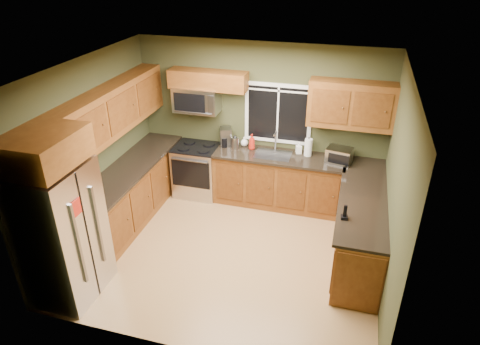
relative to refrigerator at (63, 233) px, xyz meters
The scene contains 29 objects.
floor 2.35m from the refrigerator, 36.78° to the left, with size 4.20×4.20×0.00m, color #A17546.
ceiling 2.82m from the refrigerator, 36.78° to the left, with size 4.20×4.20×0.00m, color white.
back_wall 3.58m from the refrigerator, 60.71° to the left, with size 4.20×4.20×0.00m, color #393C21.
front_wall 1.86m from the refrigerator, 16.04° to the right, with size 4.20×4.20×0.00m, color #393C21.
left_wall 1.42m from the refrigerator, 105.52° to the left, with size 3.60×3.60×0.00m, color #393C21.
right_wall 4.08m from the refrigerator, 18.71° to the left, with size 3.60×3.60×0.00m, color #393C21.
window 3.75m from the refrigerator, 56.52° to the left, with size 1.12×0.03×1.02m.
base_cabinets_left 1.83m from the refrigerator, 91.97° to the left, with size 0.60×2.65×0.90m, color brown.
countertop_left 1.78m from the refrigerator, 91.16° to the left, with size 0.65×2.65×0.04m, color black.
base_cabinets_back 3.56m from the refrigerator, 52.43° to the left, with size 2.17×0.60×0.90m, color brown.
countertop_back 3.51m from the refrigerator, 52.18° to the left, with size 2.17×0.65×0.04m, color black.
base_cabinets_peninsula 4.02m from the refrigerator, 27.50° to the left, with size 0.60×2.52×0.90m.
countertop_peninsula 3.97m from the refrigerator, 27.77° to the left, with size 0.65×2.50×0.04m, color black.
upper_cabinets_left 2.03m from the refrigerator, 96.30° to the left, with size 0.33×2.65×0.72m, color brown.
upper_cabinets_back_left 3.28m from the refrigerator, 73.15° to the left, with size 1.30×0.33×0.30m, color brown.
upper_cabinets_back_right 4.44m from the refrigerator, 42.62° to the left, with size 1.30×0.33×0.72m, color brown.
upper_cabinet_over_fridge 1.13m from the refrigerator, behind, with size 0.72×0.90×0.38m, color brown.
refrigerator is the anchor object (origin of this frame).
range 2.89m from the refrigerator, 76.03° to the left, with size 0.76×0.69×0.94m.
microwave 3.10m from the refrigerator, 76.66° to the left, with size 0.76×0.41×0.42m.
sink 3.46m from the refrigerator, 53.87° to the left, with size 0.60×0.42×0.36m.
toaster_oven 4.18m from the refrigerator, 41.96° to the left, with size 0.44×0.37×0.24m.
coffee_maker 3.17m from the refrigerator, 68.30° to the left, with size 0.26×0.30×0.31m.
kettle 3.17m from the refrigerator, 64.56° to the left, with size 0.18×0.18×0.24m.
paper_towel_roll 3.91m from the refrigerator, 48.27° to the left, with size 0.15×0.15×0.32m.
soap_bottle_a 3.34m from the refrigerator, 60.39° to the left, with size 0.10×0.11×0.27m, color red.
soap_bottle_b 3.83m from the refrigerator, 50.43° to the left, with size 0.09×0.09×0.20m, color white.
soap_bottle_c 3.35m from the refrigerator, 63.59° to the left, with size 0.13×0.13×0.16m, color white.
cordless_phone 3.50m from the refrigerator, 19.85° to the left, with size 0.10×0.10×0.20m.
Camera 1 is at (1.49, -4.81, 4.01)m, focal length 32.00 mm.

